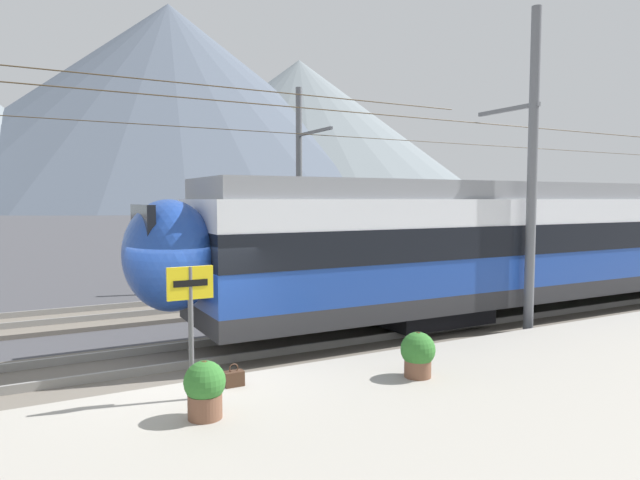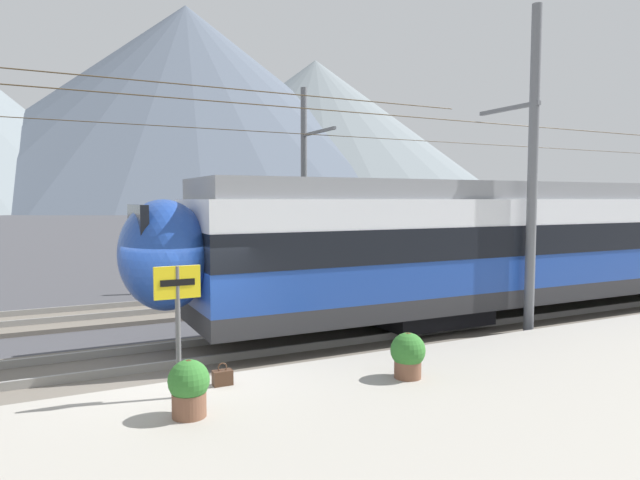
% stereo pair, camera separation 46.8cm
% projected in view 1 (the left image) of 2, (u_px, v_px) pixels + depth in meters
% --- Properties ---
extents(ground_plane, '(400.00, 400.00, 0.00)m').
position_uv_depth(ground_plane, '(194.00, 387.00, 10.06)').
color(ground_plane, '#424247').
extents(track_near, '(120.00, 3.00, 0.28)m').
position_uv_depth(track_near, '(174.00, 362.00, 11.37)').
color(track_near, '#6B6359').
rests_on(track_near, ground).
extents(track_far, '(120.00, 3.00, 0.28)m').
position_uv_depth(track_far, '(129.00, 314.00, 16.17)').
color(track_far, '#6B6359').
rests_on(track_far, ground).
extents(train_near_platform, '(32.59, 2.93, 4.27)m').
position_uv_depth(train_near_platform, '(640.00, 234.00, 18.50)').
color(train_near_platform, '#2D2D30').
rests_on(train_near_platform, track_near).
extents(train_far_track, '(33.97, 3.01, 4.27)m').
position_uv_depth(train_far_track, '(636.00, 223.00, 27.28)').
color(train_far_track, '#2D2D30').
rests_on(train_far_track, track_far).
extents(catenary_mast_mid, '(41.04, 1.97, 8.00)m').
position_uv_depth(catenary_mast_mid, '(529.00, 169.00, 13.65)').
color(catenary_mast_mid, slate).
rests_on(catenary_mast_mid, ground).
extents(catenary_mast_far_side, '(41.04, 2.65, 7.58)m').
position_uv_depth(catenary_mast_far_side, '(301.00, 184.00, 20.94)').
color(catenary_mast_far_side, slate).
rests_on(catenary_mast_far_side, ground).
extents(platform_sign, '(0.70, 0.08, 2.04)m').
position_uv_depth(platform_sign, '(190.00, 302.00, 8.41)').
color(platform_sign, '#59595B').
rests_on(platform_sign, platform_slab).
extents(handbag_near_sign, '(0.32, 0.18, 0.38)m').
position_uv_depth(handbag_near_sign, '(234.00, 378.00, 9.11)').
color(handbag_near_sign, '#472D1E').
rests_on(handbag_near_sign, platform_slab).
extents(potted_plant_platform_edge, '(0.60, 0.60, 0.78)m').
position_uv_depth(potted_plant_platform_edge, '(418.00, 352.00, 9.56)').
color(potted_plant_platform_edge, brown).
rests_on(potted_plant_platform_edge, platform_slab).
extents(potted_plant_by_shelter, '(0.59, 0.59, 0.81)m').
position_uv_depth(potted_plant_by_shelter, '(205.00, 387.00, 7.75)').
color(potted_plant_by_shelter, brown).
rests_on(potted_plant_by_shelter, platform_slab).
extents(mountain_central_peak, '(189.23, 189.23, 75.23)m').
position_uv_depth(mountain_central_peak, '(170.00, 107.00, 207.27)').
color(mountain_central_peak, '#515B6B').
rests_on(mountain_central_peak, ground).
extents(mountain_right_ridge, '(149.19, 149.19, 56.40)m').
position_uv_depth(mountain_right_ridge, '(299.00, 135.00, 214.04)').
color(mountain_right_ridge, slate).
rests_on(mountain_right_ridge, ground).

